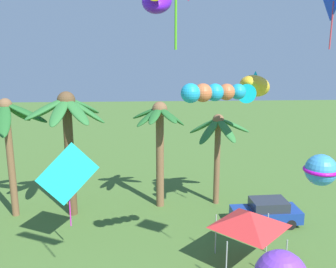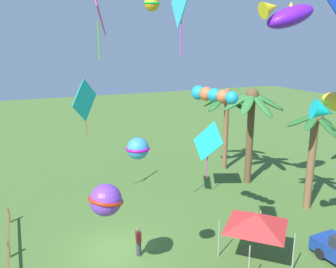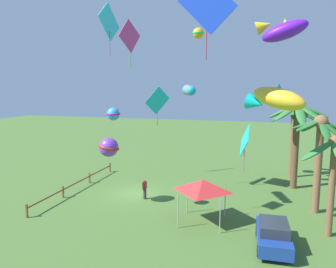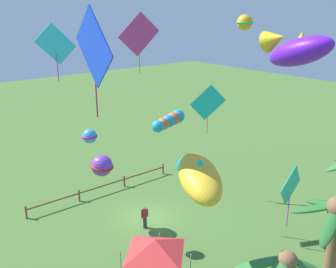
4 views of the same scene
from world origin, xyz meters
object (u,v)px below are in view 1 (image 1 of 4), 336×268
festival_tent (250,219)px  kite_tube_8 (212,92)px  palm_tree_0 (68,122)px  kite_fish_6 (254,87)px  kite_ball_10 (321,170)px  palm_tree_3 (7,127)px  kite_diamond_3 (68,175)px  parked_car_0 (266,212)px  palm_tree_2 (218,136)px  palm_tree_1 (160,130)px

festival_tent → kite_tube_8: 6.53m
palm_tree_0 → festival_tent: size_ratio=2.66×
kite_fish_6 → kite_tube_8: (-3.19, -5.56, 0.41)m
kite_tube_8 → kite_ball_10: size_ratio=1.94×
palm_tree_3 → festival_tent: size_ratio=2.53×
kite_tube_8 → palm_tree_3: bearing=144.0°
kite_diamond_3 → festival_tent: bearing=-13.7°
parked_car_0 → palm_tree_2: bearing=126.8°
parked_car_0 → festival_tent: 5.14m
kite_diamond_3 → kite_tube_8: bearing=-28.9°
palm_tree_1 → palm_tree_0: bearing=-169.7°
palm_tree_1 → kite_fish_6: size_ratio=1.85×
palm_tree_1 → palm_tree_2: palm_tree_1 is taller
palm_tree_3 → kite_diamond_3: (4.24, -4.20, -1.57)m
palm_tree_1 → kite_tube_8: size_ratio=2.60×
palm_tree_1 → palm_tree_3: bearing=-173.7°
kite_ball_10 → festival_tent: bearing=91.2°
festival_tent → palm_tree_3: bearing=153.8°
palm_tree_3 → kite_diamond_3: bearing=-44.8°
kite_tube_8 → palm_tree_0: bearing=132.7°
kite_tube_8 → kite_diamond_3: bearing=151.1°
palm_tree_1 → kite_fish_6: bearing=-32.6°
festival_tent → kite_diamond_3: bearing=166.3°
palm_tree_2 → kite_tube_8: size_ratio=2.28×
palm_tree_3 → festival_tent: palm_tree_3 is taller
kite_fish_6 → kite_ball_10: 10.31m
palm_tree_3 → kite_tube_8: (10.63, -7.73, 2.88)m
kite_tube_8 → palm_tree_2: bearing=77.2°
parked_car_0 → kite_tube_8: kite_tube_8 is taller
palm_tree_2 → kite_fish_6: size_ratio=1.62×
festival_tent → kite_ball_10: size_ratio=2.12×
kite_tube_8 → palm_tree_1: bearing=101.3°
palm_tree_0 → kite_diamond_3: palm_tree_0 is taller
kite_fish_6 → parked_car_0: bearing=9.4°
palm_tree_0 → kite_fish_6: (10.32, -2.17, 2.22)m
kite_fish_6 → kite_diamond_3: bearing=-168.0°
kite_ball_10 → palm_tree_2: bearing=91.1°
kite_ball_10 → kite_fish_6: bearing=84.9°
palm_tree_3 → kite_fish_6: size_ratio=1.96×
festival_tent → kite_fish_6: (1.04, 4.11, 5.58)m
kite_tube_8 → kite_ball_10: 5.40m
palm_tree_0 → kite_tube_8: (7.13, -7.73, 2.64)m
palm_tree_1 → palm_tree_2: size_ratio=1.14×
kite_fish_6 → kite_ball_10: (-0.92, -10.20, -1.15)m
festival_tent → kite_tube_8: bearing=-146.0°
parked_car_0 → palm_tree_0: bearing=170.2°
kite_ball_10 → parked_car_0: bearing=78.7°
palm_tree_2 → kite_diamond_3: size_ratio=1.40×
palm_tree_3 → kite_diamond_3: size_ratio=1.69×
palm_tree_0 → kite_ball_10: size_ratio=5.64×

